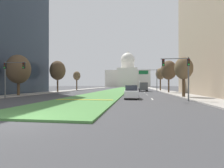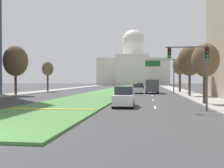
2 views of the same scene
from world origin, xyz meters
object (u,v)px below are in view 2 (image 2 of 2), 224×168
Objects in this scene: street_tree_right_far at (180,66)px; sedan_distant at (151,87)px; traffic_light_near_right at (196,63)px; box_truck_delivery at (152,84)px; street_tree_right_mid at (190,61)px; overhead_guide_sign at (163,69)px; street_tree_left_far at (48,69)px; capitol_building at (133,66)px; sedan_midblock at (137,89)px; sedan_far_horizon at (140,86)px; street_tree_left_mid at (16,61)px; street_tree_right_near at (205,61)px; sedan_lead_stopped at (124,97)px.

street_tree_right_far reaches higher than sedan_distant.
street_tree_right_far is at bearing 85.63° from traffic_light_near_right.
box_truck_delivery is (-2.98, 29.77, -2.12)m from traffic_light_near_right.
overhead_guide_sign is at bearing 108.12° from street_tree_right_mid.
box_truck_delivery is (21.75, -3.32, -3.15)m from street_tree_left_far.
street_tree_right_far is (2.54, 33.21, 1.47)m from traffic_light_near_right.
capitol_building is 77.90m from sedan_distant.
sedan_midblock is at bearing 101.25° from traffic_light_near_right.
traffic_light_near_right is at bearing -88.19° from overhead_guide_sign.
traffic_light_near_right reaches higher than sedan_far_horizon.
street_tree_left_mid is at bearing -153.29° from box_truck_delivery.
street_tree_left_mid is 1.83× the size of sedan_distant.
sedan_far_horizon is (-6.03, 59.67, -3.00)m from traffic_light_near_right.
sedan_distant is (-5.62, 10.84, -4.43)m from street_tree_right_far.
street_tree_left_mid is 33.45m from sedan_distant.
overhead_guide_sign is at bearing 96.57° from street_tree_right_near.
sedan_midblock is 0.68× the size of box_truck_delivery.
sedan_lead_stopped is 56.68m from sedan_far_horizon.
capitol_building reaches higher than street_tree_right_far.
sedan_midblock is (-5.66, 28.47, -2.96)m from traffic_light_near_right.
street_tree_right_near reaches higher than sedan_distant.
sedan_distant is at bearing 98.56° from overhead_guide_sign.
street_tree_right_mid reaches higher than sedan_midblock.
overhead_guide_sign is 0.86× the size of street_tree_right_mid.
street_tree_right_mid is at bearing -26.46° from street_tree_left_far.
street_tree_left_mid reaches higher than sedan_lead_stopped.
traffic_light_near_right is 19.79m from street_tree_right_mid.
sedan_distant is (8.27, -76.94, -9.01)m from capitol_building.
sedan_lead_stopped reaches higher than sedan_far_horizon.
street_tree_left_far is (-13.38, -87.89, -5.02)m from capitol_building.
capitol_building is 8.62× the size of sedan_far_horizon.
street_tree_right_mid is at bearing -90.54° from street_tree_right_far.
street_tree_right_far is (3.48, 3.39, 0.62)m from overhead_guide_sign.
street_tree_right_mid is 1.74× the size of sedan_distant.
overhead_guide_sign is 1.50× the size of sedan_distant.
sedan_far_horizon is at bearing 98.29° from street_tree_right_near.
street_tree_left_far is 1.00× the size of box_truck_delivery.
traffic_light_near_right is 41.33m from street_tree_left_far.
sedan_lead_stopped is 1.07× the size of sedan_distant.
street_tree_right_mid is 1.79× the size of sedan_far_horizon.
sedan_midblock is 3.10m from box_truck_delivery.
street_tree_right_near is 0.85× the size of street_tree_right_far.
street_tree_right_near is at bearing -92.31° from street_tree_right_mid.
street_tree_left_mid is 1.71× the size of sedan_lead_stopped.
capitol_building reaches higher than traffic_light_near_right.
overhead_guide_sign reaches higher than sedan_midblock.
traffic_light_near_right is 29.99m from box_truck_delivery.
capitol_building is 7.82× the size of sedan_lead_stopped.
sedan_lead_stopped is 26.95m from box_truck_delivery.
street_tree_right_near is at bearing -71.82° from sedan_midblock.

